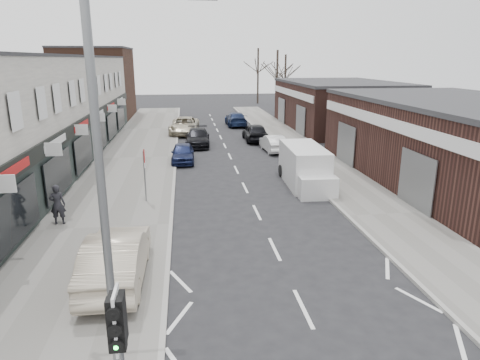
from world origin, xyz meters
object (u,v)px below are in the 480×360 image
object	(u,v)px
street_lamp	(112,188)
parked_car_right_c	(236,119)
parked_car_right_a	(273,143)
parked_car_left_b	(198,137)
parked_car_left_a	(183,153)
sedan_on_pavement	(116,257)
warning_sign	(145,160)
white_van	(305,167)
pedestrian	(58,205)
traffic_light	(118,334)
parked_car_left_c	(184,126)
parked_car_right_b	(255,132)

from	to	relation	value
street_lamp	parked_car_right_c	world-z (taller)	street_lamp
parked_car_right_a	parked_car_left_b	bearing A→B (deg)	-30.58
street_lamp	parked_car_left_b	bearing A→B (deg)	85.09
parked_car_left_a	sedan_on_pavement	bearing A→B (deg)	-95.85
warning_sign	white_van	size ratio (longest dim) A/B	0.48
parked_car_right_a	parked_car_right_c	world-z (taller)	parked_car_right_c
pedestrian	traffic_light	bearing A→B (deg)	107.18
parked_car_left_c	parked_car_right_b	xyz separation A→B (m)	(6.05, -4.49, -0.01)
traffic_light	parked_car_right_b	xyz separation A→B (m)	(7.21, 29.78, -1.64)
parked_car_left_b	parked_car_right_a	distance (m)	6.42
pedestrian	parked_car_left_c	xyz separation A→B (m)	(5.35, 22.88, -0.20)
traffic_light	pedestrian	bearing A→B (deg)	110.24
parked_car_left_a	parked_car_left_c	bearing A→B (deg)	90.45
sedan_on_pavement	parked_car_right_a	xyz separation A→B (m)	(8.94, 19.16, -0.27)
parked_car_left_a	white_van	bearing A→B (deg)	-42.05
parked_car_left_a	parked_car_right_c	xyz separation A→B (m)	(5.60, 16.20, 0.07)
pedestrian	parked_car_left_b	bearing A→B (deg)	-113.81
pedestrian	parked_car_left_b	xyz separation A→B (m)	(6.40, 16.87, -0.30)
parked_car_left_b	warning_sign	bearing A→B (deg)	-98.98
sedan_on_pavement	parked_car_left_c	world-z (taller)	sedan_on_pavement
parked_car_right_b	pedestrian	bearing A→B (deg)	58.31
warning_sign	parked_car_left_c	bearing A→B (deg)	84.60
parked_car_left_b	parked_car_left_a	bearing A→B (deg)	-99.16
traffic_light	parked_car_left_b	xyz separation A→B (m)	(2.20, 28.25, -1.72)
traffic_light	parked_car_left_a	size ratio (longest dim) A/B	0.82
warning_sign	white_van	xyz separation A→B (m)	(8.56, 2.16, -1.17)
parked_car_left_a	parked_car_right_b	bearing A→B (deg)	50.48
parked_car_left_b	parked_car_right_b	world-z (taller)	parked_car_right_b
warning_sign	white_van	world-z (taller)	warning_sign
pedestrian	parked_car_left_c	size ratio (longest dim) A/B	0.31
pedestrian	parked_car_left_c	distance (m)	23.50
pedestrian	parked_car_left_a	bearing A→B (deg)	-117.96
parked_car_right_b	parked_car_right_c	bearing A→B (deg)	-86.05
traffic_light	white_van	bearing A→B (deg)	64.25
parked_car_left_a	parked_car_right_b	distance (m)	9.51
white_van	parked_car_right_c	xyz separation A→B (m)	(-1.20, 22.60, -0.31)
warning_sign	parked_car_left_a	distance (m)	8.87
parked_car_left_a	parked_car_right_c	size ratio (longest dim) A/B	0.77
street_lamp	parked_car_right_a	xyz separation A→B (m)	(8.03, 24.09, -3.98)
warning_sign	parked_car_left_c	world-z (taller)	warning_sign
parked_car_right_a	parked_car_right_c	bearing A→B (deg)	-87.70
traffic_light	pedestrian	distance (m)	12.21
traffic_light	parked_car_right_a	xyz separation A→B (m)	(7.90, 25.30, -1.77)
white_van	parked_car_left_c	distance (m)	19.27
sedan_on_pavement	parked_car_left_b	size ratio (longest dim) A/B	1.01
parked_car_left_a	parked_car_left_b	size ratio (longest dim) A/B	0.80
street_lamp	parked_car_left_b	world-z (taller)	street_lamp
pedestrian	parked_car_right_b	bearing A→B (deg)	-124.84
parked_car_left_a	parked_car_right_a	xyz separation A→B (m)	(6.90, 2.73, -0.01)
traffic_light	street_lamp	xyz separation A→B (m)	(-0.13, 1.22, 2.20)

